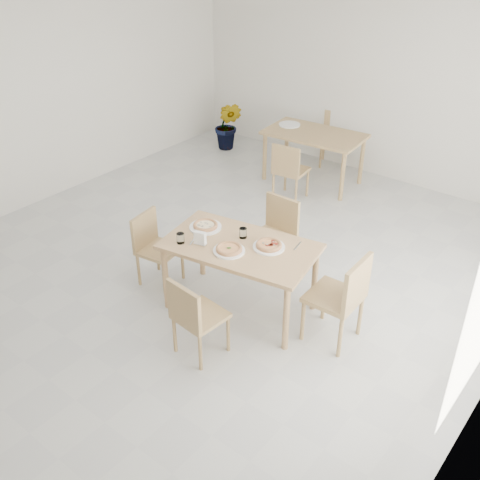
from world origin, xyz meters
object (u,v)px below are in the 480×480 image
Objects in this scene: chair_east at (343,294)px; tumbler_b at (180,238)px; plate_empty at (290,125)px; napkin_holder at (200,239)px; chair_north at (276,230)px; potted_plant at (228,125)px; pizza_mushroom at (205,225)px; chair_south at (194,314)px; chair_back_s at (289,168)px; pizza_pepperoni at (269,245)px; chair_back_n at (335,134)px; tumbler_a at (243,233)px; main_table at (240,252)px; chair_west at (153,243)px; plate_mushroom at (205,227)px; pizza_margherita at (229,249)px; second_table at (314,139)px; plate_margherita at (229,251)px; plate_pepperoni at (269,247)px.

tumbler_b is (-1.51, -0.52, 0.27)m from chair_east.
napkin_holder is at bearing -69.64° from plate_empty.
potted_plant is (-2.69, 2.42, -0.09)m from chair_north.
chair_south is at bearing -54.45° from pizza_mushroom.
chair_east is 1.12× the size of chair_back_s.
chair_east is (1.18, -0.62, 0.04)m from chair_north.
pizza_pepperoni is 3.96m from chair_back_n.
chair_south is 8.12× the size of tumbler_a.
napkin_holder is at bearing -152.31° from main_table.
chair_east reaches higher than tumbler_b.
chair_east is (2.06, 0.38, 0.08)m from chair_west.
chair_west is 0.86× the size of chair_east.
napkin_holder is 0.17× the size of chair_back_n.
chair_west is at bearing -111.79° from chair_back_n.
plate_mushroom is at bearing -112.84° from chair_north.
pizza_margherita is 3.02× the size of tumbler_a.
chair_east reaches higher than pizza_margherita.
chair_west is 7.94× the size of tumbler_a.
second_table is at bearing 109.05° from tumbler_a.
pizza_mushroom is 0.38× the size of chair_back_s.
napkin_holder is 3.35m from second_table.
chair_west is at bearing 165.97° from tumbler_b.
chair_east reaches higher than pizza_pepperoni.
main_table and second_table have the same top height.
napkin_holder is 0.17× the size of chair_back_s.
napkin_holder is (0.17, 0.09, 0.02)m from tumbler_b.
napkin_holder is at bearing -146.23° from pizza_pepperoni.
second_table is 0.75m from chair_back_s.
plate_margherita is 2.66m from chair_back_s.
chair_west is at bearing -178.37° from plate_margherita.
chair_east is 9.14× the size of tumbler_b.
second_table is (-0.59, 2.98, -0.12)m from pizza_mushroom.
main_table is 1.85× the size of chair_north.
pizza_mushroom is at bearing 0.00° from plate_mushroom.
napkin_holder is (0.73, -0.05, 0.36)m from chair_west.
chair_west is at bearing 82.47° from chair_back_s.
chair_south is 4.79m from chair_back_n.
chair_back_n reaches higher than plate_pepperoni.
chair_back_n is at bearing 99.54° from tumbler_b.
tumbler_a is 0.99× the size of tumbler_b.
potted_plant is (-2.54, 3.47, -0.41)m from napkin_holder.
chair_back_n is (-1.41, 3.69, -0.31)m from pizza_pepperoni.
pizza_pepperoni is 0.66m from napkin_holder.
main_table is 0.18m from plate_margherita.
chair_west is at bearing 179.92° from main_table.
chair_south is at bearing -66.92° from plate_empty.
chair_east reaches higher than chair_south.
pizza_margherita is (0.14, -0.97, 0.29)m from chair_north.
plate_empty is 1.38m from potted_plant.
plate_pepperoni is 0.98× the size of pizza_mushroom.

